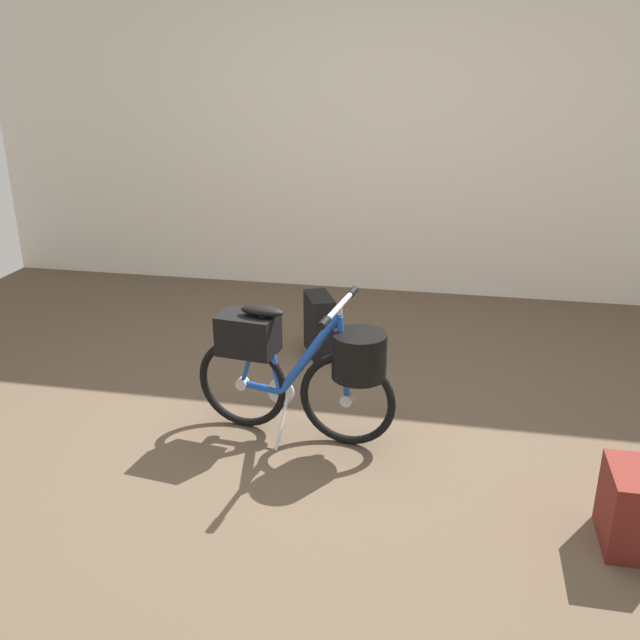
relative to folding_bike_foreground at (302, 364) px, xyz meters
name	(u,v)px	position (x,y,z in m)	size (l,w,h in m)	color
ground_plane	(319,451)	(0.11, -0.13, -0.40)	(6.48, 6.48, 0.00)	brown
back_wall	(386,103)	(0.11, 2.45, 1.06)	(6.48, 0.10, 2.92)	silver
folding_bike_foreground	(302,364)	(0.00, 0.00, 0.00)	(1.03, 0.53, 0.74)	black
backpack_on_floor	(634,509)	(1.44, -0.56, -0.24)	(0.24, 0.30, 0.33)	maroon
handbag_on_floor	(320,325)	(-0.12, 1.04, -0.21)	(0.26, 0.33, 0.39)	black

